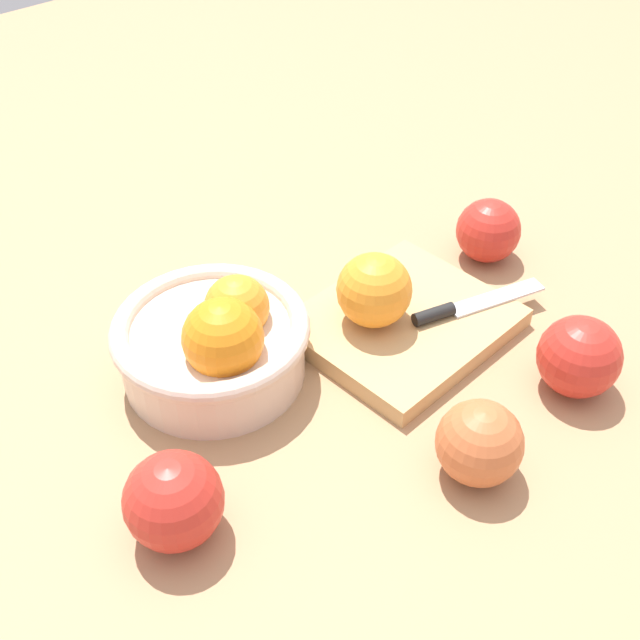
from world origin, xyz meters
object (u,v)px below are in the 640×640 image
(bowl, at_px, (215,341))
(orange_on_board, at_px, (374,290))
(cutting_board, at_px, (403,323))
(apple_back_right, at_px, (488,231))
(apple_mid_left, at_px, (174,501))
(knife, at_px, (461,307))
(apple_front_right, at_px, (579,357))
(apple_front_center, at_px, (479,443))

(bowl, distance_m, orange_on_board, 0.16)
(cutting_board, height_order, orange_on_board, orange_on_board)
(bowl, bearing_deg, apple_back_right, -8.15)
(orange_on_board, distance_m, apple_mid_left, 0.29)
(bowl, bearing_deg, orange_on_board, -20.76)
(knife, xyz_separation_m, apple_back_right, (0.11, 0.06, 0.01))
(apple_back_right, xyz_separation_m, apple_front_right, (-0.10, -0.19, 0.00))
(cutting_board, bearing_deg, knife, -33.77)
(knife, xyz_separation_m, apple_front_right, (0.01, -0.13, 0.01))
(apple_mid_left, bearing_deg, knife, 2.24)
(cutting_board, bearing_deg, bowl, 157.16)
(knife, xyz_separation_m, apple_mid_left, (-0.36, -0.01, 0.01))
(cutting_board, relative_size, apple_back_right, 2.80)
(cutting_board, relative_size, orange_on_board, 2.71)
(orange_on_board, height_order, apple_front_right, orange_on_board)
(apple_front_center, distance_m, apple_mid_left, 0.26)
(apple_back_right, distance_m, apple_front_right, 0.22)
(knife, relative_size, apple_front_center, 2.05)
(bowl, height_order, apple_back_right, bowl)
(bowl, height_order, orange_on_board, bowl)
(bowl, xyz_separation_m, orange_on_board, (0.15, -0.06, 0.01))
(bowl, bearing_deg, apple_mid_left, -136.66)
(bowl, xyz_separation_m, apple_mid_left, (-0.13, -0.12, -0.00))
(apple_back_right, bearing_deg, orange_on_board, -177.45)
(apple_back_right, xyz_separation_m, apple_front_center, (-0.25, -0.19, 0.00))
(orange_on_board, distance_m, apple_front_right, 0.20)
(knife, bearing_deg, apple_mid_left, -177.76)
(bowl, distance_m, apple_front_right, 0.34)
(cutting_board, bearing_deg, apple_front_center, -117.15)
(apple_front_center, distance_m, apple_front_right, 0.15)
(orange_on_board, bearing_deg, apple_front_right, -63.41)
(knife, height_order, apple_front_center, apple_front_center)
(cutting_board, height_order, apple_back_right, apple_back_right)
(cutting_board, xyz_separation_m, apple_front_center, (-0.09, -0.17, 0.03))
(bowl, relative_size, orange_on_board, 2.49)
(cutting_board, distance_m, apple_back_right, 0.17)
(cutting_board, relative_size, knife, 1.34)
(cutting_board, relative_size, apple_front_center, 2.74)
(apple_back_right, relative_size, apple_mid_left, 0.91)
(orange_on_board, xyz_separation_m, apple_back_right, (0.19, 0.01, -0.02))
(bowl, bearing_deg, cutting_board, -22.84)
(apple_front_right, bearing_deg, knife, 95.98)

